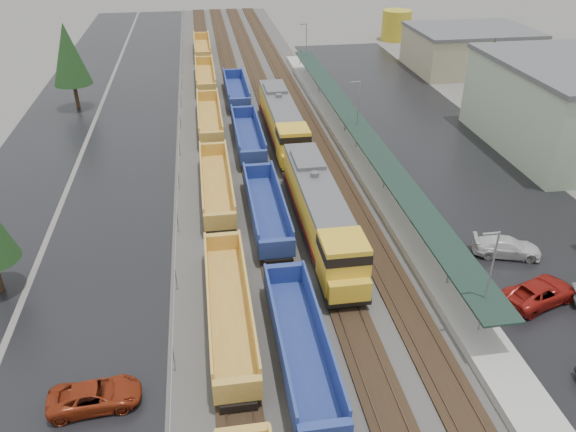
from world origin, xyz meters
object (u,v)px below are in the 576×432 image
(storage_tank, at_px, (396,25))
(locomotive_trail, at_px, (282,122))
(well_string_yellow, at_px, (216,185))
(well_string_blue, at_px, (280,265))
(parked_car_east_b, at_px, (540,292))
(locomotive_lead, at_px, (321,214))
(parked_car_west_c, at_px, (95,396))
(parked_car_east_c, at_px, (507,247))

(storage_tank, bearing_deg, locomotive_trail, -121.38)
(well_string_yellow, relative_size, well_string_blue, 1.26)
(parked_car_east_b, bearing_deg, locomotive_lead, 34.12)
(locomotive_lead, height_order, parked_car_west_c, locomotive_lead)
(locomotive_trail, xyz_separation_m, storage_tank, (29.26, 47.98, 0.28))
(locomotive_lead, xyz_separation_m, well_string_blue, (-4.00, -4.84, -1.27))
(storage_tank, distance_m, parked_car_east_c, 75.06)
(locomotive_lead, height_order, well_string_blue, locomotive_lead)
(parked_car_east_b, relative_size, parked_car_east_c, 1.08)
(well_string_yellow, relative_size, parked_car_west_c, 24.75)
(locomotive_trail, distance_m, parked_car_east_b, 34.03)
(storage_tank, height_order, parked_car_west_c, storage_tank)
(well_string_blue, height_order, parked_car_east_c, well_string_blue)
(parked_car_east_b, xyz_separation_m, parked_car_east_c, (0.59, 5.77, -0.03))
(locomotive_lead, height_order, well_string_yellow, locomotive_lead)
(parked_car_east_c, bearing_deg, parked_car_east_b, -169.11)
(parked_car_east_c, bearing_deg, locomotive_trail, 45.49)
(well_string_blue, xyz_separation_m, parked_car_east_c, (17.96, 0.36, -0.47))
(well_string_yellow, bearing_deg, well_string_blue, -73.92)
(locomotive_trail, xyz_separation_m, well_string_yellow, (-8.00, -11.97, -1.29))
(well_string_yellow, relative_size, parked_car_east_b, 22.21)
(parked_car_west_c, bearing_deg, parked_car_east_c, -75.07)
(parked_car_west_c, relative_size, parked_car_east_b, 0.90)
(locomotive_lead, bearing_deg, locomotive_trail, 90.00)
(parked_car_west_c, bearing_deg, parked_car_east_b, -85.30)
(parked_car_east_b, bearing_deg, locomotive_trail, 4.74)
(parked_car_east_b, bearing_deg, well_string_yellow, 29.52)
(parked_car_east_b, bearing_deg, well_string_blue, 54.30)
(storage_tank, xyz_separation_m, parked_car_east_b, (-15.89, -79.22, -1.99))
(well_string_yellow, bearing_deg, parked_car_east_b, -42.05)
(parked_car_east_b, bearing_deg, parked_car_east_c, -24.29)
(parked_car_west_c, height_order, parked_car_east_b, parked_car_east_b)
(well_string_yellow, xyz_separation_m, storage_tank, (37.26, 59.94, 1.57))
(parked_car_west_c, bearing_deg, well_string_blue, -53.88)
(locomotive_trail, distance_m, well_string_yellow, 14.45)
(well_string_blue, height_order, parked_car_west_c, well_string_blue)
(locomotive_trail, bearing_deg, locomotive_lead, -90.00)
(locomotive_trail, xyz_separation_m, well_string_blue, (-4.00, -25.84, -1.27))
(locomotive_lead, bearing_deg, well_string_yellow, 131.53)
(well_string_yellow, height_order, parked_car_east_b, well_string_yellow)
(well_string_yellow, bearing_deg, parked_car_west_c, -108.02)
(parked_car_west_c, bearing_deg, locomotive_trail, -28.14)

